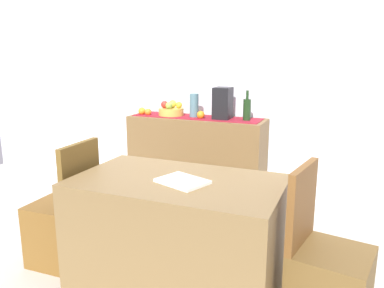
{
  "coord_description": "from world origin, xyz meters",
  "views": [
    {
      "loc": [
        1.19,
        -2.63,
        1.48
      ],
      "look_at": [
        -0.05,
        0.34,
        0.73
      ],
      "focal_mm": 36.43,
      "sensor_mm": 36.0,
      "label": 1
    }
  ],
  "objects_px": {
    "dining_table": "(178,236)",
    "open_book": "(182,181)",
    "sideboard_console": "(196,159)",
    "wine_bottle": "(247,109)",
    "fruit_bowl": "(171,112)",
    "chair_near_window": "(65,227)",
    "coffee_maker": "(223,103)",
    "ceramic_vase": "(194,106)",
    "chair_by_corner": "(327,281)"
  },
  "relations": [
    {
      "from": "coffee_maker",
      "to": "ceramic_vase",
      "type": "height_order",
      "value": "coffee_maker"
    },
    {
      "from": "coffee_maker",
      "to": "chair_by_corner",
      "type": "distance_m",
      "value": 2.02
    },
    {
      "from": "fruit_bowl",
      "to": "dining_table",
      "type": "xyz_separation_m",
      "value": [
        0.76,
        -1.51,
        -0.53
      ]
    },
    {
      "from": "ceramic_vase",
      "to": "chair_near_window",
      "type": "relative_size",
      "value": 0.26
    },
    {
      "from": "ceramic_vase",
      "to": "chair_by_corner",
      "type": "bearing_deg",
      "value": -47.1
    },
    {
      "from": "dining_table",
      "to": "open_book",
      "type": "height_order",
      "value": "open_book"
    },
    {
      "from": "wine_bottle",
      "to": "ceramic_vase",
      "type": "distance_m",
      "value": 0.54
    },
    {
      "from": "dining_table",
      "to": "wine_bottle",
      "type": "bearing_deg",
      "value": 88.97
    },
    {
      "from": "dining_table",
      "to": "ceramic_vase",
      "type": "bearing_deg",
      "value": 108.6
    },
    {
      "from": "open_book",
      "to": "chair_by_corner",
      "type": "height_order",
      "value": "chair_by_corner"
    },
    {
      "from": "dining_table",
      "to": "chair_by_corner",
      "type": "bearing_deg",
      "value": 0.19
    },
    {
      "from": "ceramic_vase",
      "to": "dining_table",
      "type": "xyz_separation_m",
      "value": [
        0.51,
        -1.51,
        -0.61
      ]
    },
    {
      "from": "open_book",
      "to": "wine_bottle",
      "type": "bearing_deg",
      "value": 111.48
    },
    {
      "from": "coffee_maker",
      "to": "chair_near_window",
      "type": "height_order",
      "value": "coffee_maker"
    },
    {
      "from": "sideboard_console",
      "to": "wine_bottle",
      "type": "relative_size",
      "value": 4.79
    },
    {
      "from": "fruit_bowl",
      "to": "chair_by_corner",
      "type": "bearing_deg",
      "value": -42.35
    },
    {
      "from": "dining_table",
      "to": "open_book",
      "type": "xyz_separation_m",
      "value": [
        0.05,
        -0.05,
        0.38
      ]
    },
    {
      "from": "open_book",
      "to": "chair_near_window",
      "type": "bearing_deg",
      "value": -162.29
    },
    {
      "from": "fruit_bowl",
      "to": "dining_table",
      "type": "height_order",
      "value": "fruit_bowl"
    },
    {
      "from": "fruit_bowl",
      "to": "chair_near_window",
      "type": "height_order",
      "value": "fruit_bowl"
    },
    {
      "from": "sideboard_console",
      "to": "coffee_maker",
      "type": "relative_size",
      "value": 4.47
    },
    {
      "from": "open_book",
      "to": "sideboard_console",
      "type": "bearing_deg",
      "value": 129.49
    },
    {
      "from": "sideboard_console",
      "to": "coffee_maker",
      "type": "distance_m",
      "value": 0.64
    },
    {
      "from": "sideboard_console",
      "to": "fruit_bowl",
      "type": "distance_m",
      "value": 0.55
    },
    {
      "from": "wine_bottle",
      "to": "chair_near_window",
      "type": "height_order",
      "value": "wine_bottle"
    },
    {
      "from": "sideboard_console",
      "to": "wine_bottle",
      "type": "xyz_separation_m",
      "value": [
        0.51,
        0.0,
        0.54
      ]
    },
    {
      "from": "dining_table",
      "to": "open_book",
      "type": "relative_size",
      "value": 4.5
    },
    {
      "from": "fruit_bowl",
      "to": "wine_bottle",
      "type": "height_order",
      "value": "wine_bottle"
    },
    {
      "from": "coffee_maker",
      "to": "ceramic_vase",
      "type": "relative_size",
      "value": 1.31
    },
    {
      "from": "open_book",
      "to": "chair_by_corner",
      "type": "distance_m",
      "value": 0.97
    },
    {
      "from": "fruit_bowl",
      "to": "ceramic_vase",
      "type": "xyz_separation_m",
      "value": [
        0.25,
        0.0,
        0.07
      ]
    },
    {
      "from": "coffee_maker",
      "to": "dining_table",
      "type": "height_order",
      "value": "coffee_maker"
    },
    {
      "from": "open_book",
      "to": "coffee_maker",
      "type": "bearing_deg",
      "value": 120.2
    },
    {
      "from": "fruit_bowl",
      "to": "coffee_maker",
      "type": "bearing_deg",
      "value": 0.0
    },
    {
      "from": "coffee_maker",
      "to": "dining_table",
      "type": "xyz_separation_m",
      "value": [
        0.21,
        -1.51,
        -0.65
      ]
    },
    {
      "from": "dining_table",
      "to": "chair_by_corner",
      "type": "relative_size",
      "value": 1.4
    },
    {
      "from": "wine_bottle",
      "to": "chair_by_corner",
      "type": "distance_m",
      "value": 1.88
    },
    {
      "from": "ceramic_vase",
      "to": "dining_table",
      "type": "height_order",
      "value": "ceramic_vase"
    },
    {
      "from": "wine_bottle",
      "to": "ceramic_vase",
      "type": "height_order",
      "value": "wine_bottle"
    },
    {
      "from": "coffee_maker",
      "to": "dining_table",
      "type": "bearing_deg",
      "value": -82.01
    },
    {
      "from": "dining_table",
      "to": "chair_by_corner",
      "type": "height_order",
      "value": "chair_by_corner"
    },
    {
      "from": "wine_bottle",
      "to": "open_book",
      "type": "xyz_separation_m",
      "value": [
        0.03,
        -1.56,
        -0.22
      ]
    },
    {
      "from": "chair_by_corner",
      "to": "open_book",
      "type": "bearing_deg",
      "value": -176.68
    },
    {
      "from": "sideboard_console",
      "to": "chair_by_corner",
      "type": "distance_m",
      "value": 2.05
    },
    {
      "from": "fruit_bowl",
      "to": "wine_bottle",
      "type": "distance_m",
      "value": 0.79
    },
    {
      "from": "wine_bottle",
      "to": "chair_by_corner",
      "type": "relative_size",
      "value": 0.32
    },
    {
      "from": "chair_near_window",
      "to": "fruit_bowl",
      "type": "bearing_deg",
      "value": 85.03
    },
    {
      "from": "fruit_bowl",
      "to": "coffee_maker",
      "type": "xyz_separation_m",
      "value": [
        0.55,
        0.0,
        0.11
      ]
    },
    {
      "from": "ceramic_vase",
      "to": "chair_by_corner",
      "type": "relative_size",
      "value": 0.26
    },
    {
      "from": "sideboard_console",
      "to": "wine_bottle",
      "type": "bearing_deg",
      "value": 0.0
    }
  ]
}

